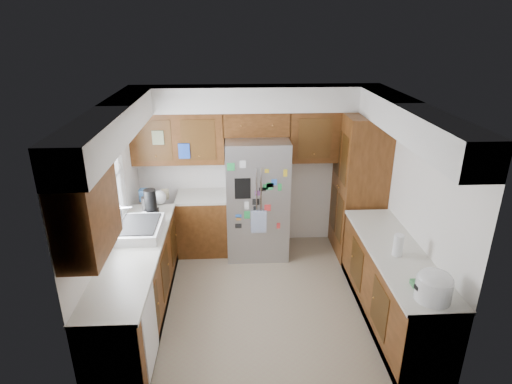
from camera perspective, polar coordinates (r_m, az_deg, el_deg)
floor at (r=5.73m, az=0.83°, el=-13.85°), size 3.60×3.60×0.00m
room_shell at (r=5.23m, az=-0.49°, el=4.97°), size 3.64×3.24×2.52m
left_counter_run at (r=5.59m, az=-13.44°, el=-10.19°), size 1.36×3.20×0.92m
right_counter_run at (r=5.40m, az=17.66°, el=-12.05°), size 0.63×2.25×0.92m
pantry at (r=6.47m, az=13.55°, el=0.77°), size 0.60×0.90×2.15m
fridge at (r=6.34m, az=0.15°, el=-0.77°), size 0.90×0.79×1.80m
bridge_cabinet at (r=6.22m, az=0.04°, el=9.21°), size 0.96×0.34×0.35m
fridge_top_items at (r=6.16m, az=-0.40°, el=11.87°), size 0.64×0.32×0.26m
sink_assembly at (r=5.41m, az=-15.27°, el=-4.75°), size 0.52×0.70×0.37m
left_counter_clutter at (r=6.02m, az=-13.62°, el=-1.12°), size 0.40×0.81×0.38m
rice_cooker at (r=4.37m, az=22.67°, el=-11.38°), size 0.34×0.33×0.29m
paper_towel at (r=5.00m, az=18.42°, el=-6.73°), size 0.11×0.11×0.25m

